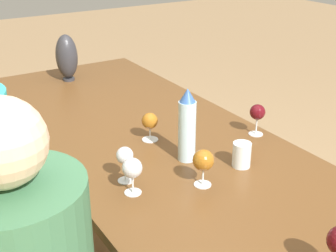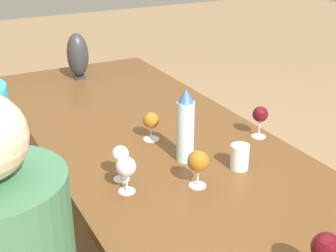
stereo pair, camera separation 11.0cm
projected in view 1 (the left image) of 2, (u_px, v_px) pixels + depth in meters
The scene contains 9 objects.
dining_table at pixel (174, 166), 1.93m from camera, with size 2.75×0.94×0.72m.
water_bottle at pixel (187, 126), 1.79m from camera, with size 0.07×0.07×0.30m.
water_tumbler at pixel (242, 155), 1.78m from camera, with size 0.07×0.07×0.10m.
vase at pixel (67, 57), 2.70m from camera, with size 0.13×0.13×0.27m.
wine_glass_0 at pixel (125, 157), 1.66m from camera, with size 0.06×0.06×0.14m.
wine_glass_1 at pixel (150, 122), 1.98m from camera, with size 0.07×0.07×0.12m.
wine_glass_2 at pixel (132, 169), 1.59m from camera, with size 0.07×0.07×0.13m.
wine_glass_4 at pixel (203, 161), 1.63m from camera, with size 0.08×0.08×0.14m.
wine_glass_7 at pixel (257, 113), 2.02m from camera, with size 0.07×0.07×0.14m.
Camera 1 is at (-1.43, 0.91, 1.59)m, focal length 50.00 mm.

